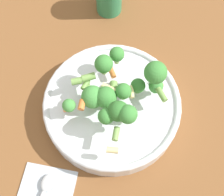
% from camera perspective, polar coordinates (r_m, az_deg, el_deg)
% --- Properties ---
extents(ground_plane, '(3.00, 3.00, 0.00)m').
position_cam_1_polar(ground_plane, '(0.69, 0.00, -2.32)').
color(ground_plane, brown).
extents(bowl, '(0.29, 0.29, 0.05)m').
position_cam_1_polar(bowl, '(0.66, 0.00, -1.44)').
color(bowl, silver).
rests_on(bowl, ground_plane).
extents(pasta_salad, '(0.20, 0.18, 0.09)m').
position_cam_1_polar(pasta_salad, '(0.60, 1.02, 1.20)').
color(pasta_salad, '#8CB766').
rests_on(pasta_salad, bowl).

